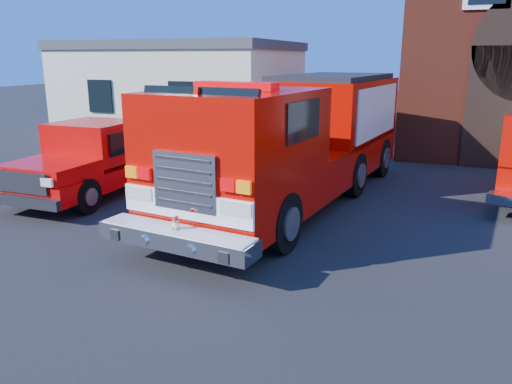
% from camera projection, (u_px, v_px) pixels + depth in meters
% --- Properties ---
extents(ground, '(100.00, 100.00, 0.00)m').
position_uv_depth(ground, '(276.00, 238.00, 10.36)').
color(ground, black).
rests_on(ground, ground).
extents(side_building, '(10.20, 8.20, 4.35)m').
position_uv_depth(side_building, '(185.00, 87.00, 24.57)').
color(side_building, beige).
rests_on(side_building, ground).
extents(fire_engine, '(4.23, 10.61, 3.18)m').
position_uv_depth(fire_engine, '(298.00, 138.00, 12.71)').
color(fire_engine, black).
rests_on(fire_engine, ground).
extents(pickup_truck, '(2.25, 6.05, 1.97)m').
position_uv_depth(pickup_truck, '(103.00, 158.00, 13.85)').
color(pickup_truck, black).
rests_on(pickup_truck, ground).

